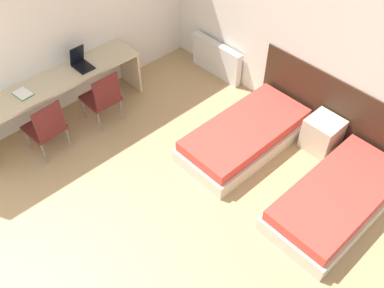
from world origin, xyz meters
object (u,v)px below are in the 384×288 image
Objects in this scene: bed_near_window at (245,135)px; nightstand at (322,134)px; chair_near_laptop at (103,96)px; chair_near_notebook at (46,126)px; laptop at (81,63)px; bed_near_door at (337,199)px.

nightstand is (0.76, 0.75, 0.07)m from bed_near_window.
bed_near_window is 3.85× the size of nightstand.
chair_near_laptop is 1.00× the size of chair_near_notebook.
laptop reaches higher than nightstand.
nightstand is at bearing 36.48° from chair_near_laptop.
nightstand is at bearing 31.20° from laptop.
bed_near_window and bed_near_door have the same top height.
bed_near_window is 2.59m from laptop.
bed_near_window is 2.19× the size of chair_near_laptop.
nightstand is 3.80m from chair_near_notebook.
laptop is at bearing -147.56° from nightstand.
laptop is (-0.46, 0.01, 0.35)m from chair_near_laptop.
chair_near_laptop reaches higher than bed_near_door.
chair_near_notebook is at bearing -147.83° from bed_near_door.
chair_near_laptop and chair_near_notebook have the same top height.
laptop is at bearing -152.70° from bed_near_window.
nightstand is 1.61× the size of laptop.
chair_near_laptop is 2.84× the size of laptop.
bed_near_door is 2.19× the size of chair_near_laptop.
chair_near_notebook is (-0.00, -0.92, 0.00)m from chair_near_laptop.
bed_near_door is at bearing 18.82° from chair_near_laptop.
chair_near_notebook is at bearing -131.88° from nightstand.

